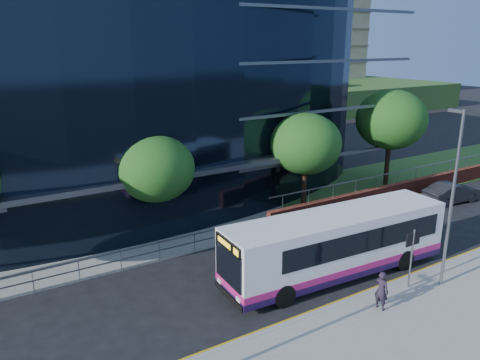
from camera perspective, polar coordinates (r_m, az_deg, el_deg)
ground at (r=21.16m, az=8.29°, el=-14.44°), size 200.00×200.00×0.00m
kerb at (r=20.49m, az=10.15°, el=-15.41°), size 80.00×0.25×0.16m
yellow_line_outer at (r=20.65m, az=9.76°, el=-15.35°), size 80.00×0.08×0.01m
yellow_line_inner at (r=20.74m, az=9.48°, el=-15.17°), size 80.00×0.08×0.01m
far_forecourt at (r=27.62m, az=-16.80°, el=-7.18°), size 50.00×8.00×0.10m
grass_verge at (r=44.92m, az=23.11°, el=1.33°), size 36.00×8.00×0.12m
glass_office at (r=35.58m, az=-19.02°, el=11.11°), size 44.00×23.10×16.00m
retaining_wall at (r=39.56m, az=24.11°, el=0.11°), size 34.00×0.40×2.11m
guard_railings at (r=23.35m, az=-19.09°, el=-9.83°), size 24.00×0.05×1.10m
apartment_block at (r=83.43m, az=0.15°, el=16.76°), size 60.00×42.00×30.00m
street_sign at (r=22.19m, az=20.27°, el=-7.59°), size 0.85×0.09×2.80m
tree_far_b at (r=25.74m, az=-10.25°, el=1.37°), size 4.29×4.29×6.05m
tree_far_c at (r=30.23m, az=8.01°, el=4.37°), size 4.62×4.62×6.51m
tree_far_d at (r=37.07m, az=17.95°, el=7.00°), size 5.28×5.28×7.44m
tree_dist_e at (r=64.93m, az=2.18°, el=10.99°), size 4.62×4.62×6.51m
tree_dist_f at (r=76.45m, az=11.54°, el=11.27°), size 4.29×4.29×6.05m
streetlight_east at (r=22.26m, az=24.44°, el=-1.68°), size 0.15×0.77×8.00m
city_bus at (r=22.85m, az=11.90°, el=-7.52°), size 11.66×3.28×3.12m
parked_car at (r=35.78m, az=24.42°, el=-1.41°), size 4.43×2.00×1.41m
pedestrian at (r=20.61m, az=16.86°, el=-12.74°), size 0.50×0.68×1.69m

